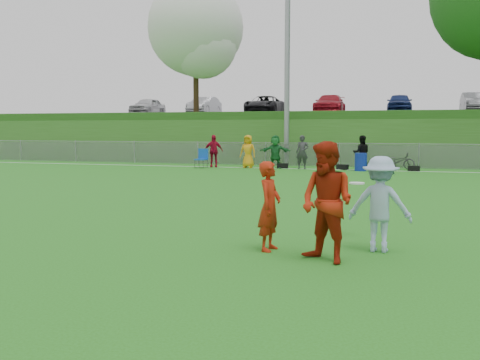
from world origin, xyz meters
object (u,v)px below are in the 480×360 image
at_px(player_blue, 380,204).
at_px(player_red_left, 270,206).
at_px(recycling_bin, 361,162).
at_px(bicycle, 398,161).
at_px(player_red_center, 327,202).
at_px(frisbee, 357,183).

bearing_deg(player_blue, player_red_left, 18.09).
distance_m(recycling_bin, bicycle, 2.20).
height_order(player_red_center, player_blue, player_red_center).
distance_m(player_blue, bicycle, 18.50).
bearing_deg(recycling_bin, bicycle, 38.83).
bearing_deg(player_blue, frisbee, -63.43).
relative_size(player_blue, frisbee, 5.54).
bearing_deg(player_blue, bicycle, -86.78).
xyz_separation_m(player_blue, bicycle, (0.30, 18.50, -0.38)).
bearing_deg(player_red_left, player_red_center, -110.05).
relative_size(player_red_left, bicycle, 0.94).
height_order(player_blue, frisbee, player_blue).
distance_m(player_red_left, frisbee, 2.06).
distance_m(player_red_left, player_red_center, 1.17).
bearing_deg(frisbee, player_red_center, -98.02).
height_order(player_red_center, bicycle, player_red_center).
relative_size(player_red_left, frisbee, 5.23).
distance_m(player_red_center, frisbee, 2.11).
xyz_separation_m(player_blue, recycling_bin, (-1.42, 17.12, -0.37)).
bearing_deg(player_red_left, player_blue, -68.87).
bearing_deg(player_red_center, frisbee, 114.09).
height_order(frisbee, bicycle, frisbee).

